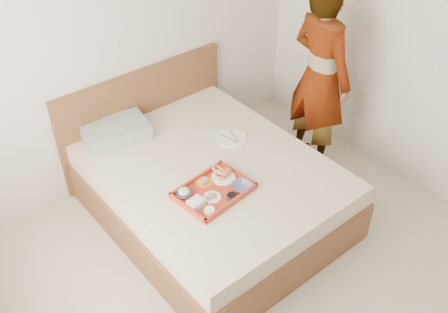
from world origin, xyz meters
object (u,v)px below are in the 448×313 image
(person, at_px, (320,77))
(tray, at_px, (214,191))
(bed, at_px, (211,190))
(dinner_plate, at_px, (231,138))

(person, bearing_deg, tray, 104.96)
(bed, distance_m, person, 1.35)
(dinner_plate, bearing_deg, person, -10.79)
(dinner_plate, bearing_deg, tray, -140.81)
(bed, distance_m, tray, 0.44)
(bed, height_order, person, person)
(tray, xyz_separation_m, person, (1.39, 0.27, 0.33))
(person, bearing_deg, bed, 94.00)
(tray, relative_size, person, 0.30)
(dinner_plate, height_order, person, person)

